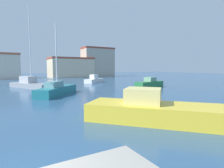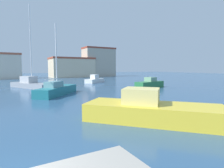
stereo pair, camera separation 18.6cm
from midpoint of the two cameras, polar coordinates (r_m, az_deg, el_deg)
name	(u,v)px [view 1 (the left image)]	position (r m, az deg, el deg)	size (l,w,h in m)	color
water	(116,86)	(28.31, 0.93, -0.77)	(160.00, 160.00, 0.00)	#2D5175
sailboat_grey_center_channel	(31,84)	(28.82, -24.32, 0.05)	(5.49, 8.15, 11.78)	gray
motorboat_yellow_mid_harbor	(153,110)	(10.20, 12.15, -8.13)	(6.69, 6.96, 1.79)	gold
sailboat_teal_near_pier	(57,90)	(20.28, -17.20, -1.72)	(5.49, 5.98, 7.55)	#1E707A
motorboat_green_outer_mooring	(149,84)	(26.83, 11.48, 0.02)	(5.05, 2.50, 1.55)	#28703D
motorboat_white_behind_lamppost	(94,80)	(35.78, -5.73, 1.29)	(5.07, 4.40, 1.59)	white
waterfront_apartments	(71,67)	(57.96, -12.98, 5.11)	(12.82, 8.40, 6.01)	beige
harbor_office	(98,62)	(60.08, -4.58, 6.86)	(10.17, 5.34, 9.43)	#B2A893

